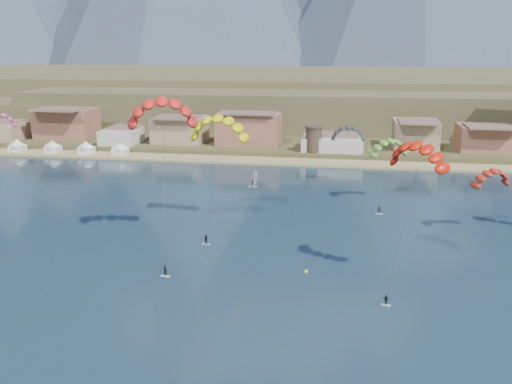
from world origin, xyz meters
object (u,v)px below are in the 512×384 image
at_px(kitesurfer_green, 389,145).
at_px(windsurfer, 253,182).
at_px(kitesurfer_yellow, 219,124).
at_px(kitesurfer_orange, 419,151).
at_px(watchtower, 313,139).
at_px(buoy, 306,271).
at_px(kitesurfer_red, 162,107).

xyz_separation_m(kitesurfer_green, windsurfer, (-33.32, 9.47, -12.36)).
distance_m(kitesurfer_yellow, kitesurfer_orange, 43.11).
height_order(watchtower, windsurfer, watchtower).
xyz_separation_m(watchtower, kitesurfer_orange, (21.75, -94.71, 14.50)).
bearing_deg(buoy, watchtower, 93.28).
distance_m(watchtower, kitesurfer_green, 54.20).
relative_size(kitesurfer_yellow, buoy, 39.16).
xyz_separation_m(kitesurfer_yellow, windsurfer, (1.59, 31.00, -19.41)).
relative_size(watchtower, kitesurfer_orange, 0.36).
distance_m(watchtower, kitesurfer_red, 89.22).
bearing_deg(kitesurfer_yellow, watchtower, 78.59).
height_order(kitesurfer_red, kitesurfer_orange, kitesurfer_red).
relative_size(kitesurfer_orange, kitesurfer_green, 1.40).
bearing_deg(watchtower, kitesurfer_green, -67.50).
relative_size(kitesurfer_orange, windsurfer, 5.75).
xyz_separation_m(kitesurfer_orange, windsurfer, (-34.51, 54.56, -19.56)).
bearing_deg(kitesurfer_yellow, kitesurfer_red, -117.94).
bearing_deg(kitesurfer_red, kitesurfer_yellow, 62.06).
relative_size(windsurfer, buoy, 6.53).
bearing_deg(buoy, kitesurfer_red, 160.42).
distance_m(watchtower, buoy, 94.39).
bearing_deg(kitesurfer_green, kitesurfer_yellow, -148.33).
distance_m(kitesurfer_red, buoy, 38.08).
bearing_deg(watchtower, windsurfer, -107.64).
distance_m(windsurfer, buoy, 56.87).
relative_size(kitesurfer_orange, buoy, 37.52).
height_order(kitesurfer_yellow, windsurfer, kitesurfer_yellow).
relative_size(kitesurfer_yellow, windsurfer, 6.00).
relative_size(watchtower, kitesurfer_green, 0.50).
bearing_deg(kitesurfer_orange, buoy, 177.61).
xyz_separation_m(watchtower, kitesurfer_yellow, (-14.36, -71.16, 14.36)).
distance_m(kitesurfer_orange, buoy, 26.44).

